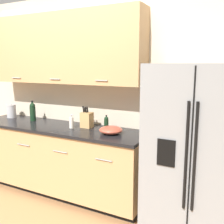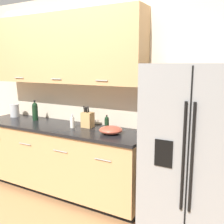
{
  "view_description": "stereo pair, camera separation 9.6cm",
  "coord_description": "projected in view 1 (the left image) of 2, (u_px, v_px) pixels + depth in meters",
  "views": [
    {
      "loc": [
        2.15,
        -1.95,
        1.7
      ],
      "look_at": [
        0.79,
        0.68,
        1.16
      ],
      "focal_mm": 42.0,
      "sensor_mm": 36.0,
      "label": 1
    },
    {
      "loc": [
        2.23,
        -1.91,
        1.7
      ],
      "look_at": [
        0.79,
        0.68,
        1.16
      ],
      "focal_mm": 42.0,
      "sensor_mm": 36.0,
      "label": 2
    }
  ],
  "objects": [
    {
      "name": "oil_bottle",
      "position": [
        106.0,
        123.0,
        3.21
      ],
      "size": [
        0.05,
        0.05,
        0.18
      ],
      "color": "black",
      "rests_on": "counter_unit"
    },
    {
      "name": "counter_unit",
      "position": [
        59.0,
        158.0,
        3.5
      ],
      "size": [
        2.45,
        0.64,
        0.91
      ],
      "color": "black",
      "rests_on": "ground_plane"
    },
    {
      "name": "wine_bottle",
      "position": [
        33.0,
        111.0,
        3.71
      ],
      "size": [
        0.08,
        0.08,
        0.28
      ],
      "color": "black",
      "rests_on": "counter_unit"
    },
    {
      "name": "ground_plane",
      "position": [
        23.0,
        216.0,
        2.98
      ],
      "size": [
        14.0,
        14.0,
        0.0
      ],
      "primitive_type": "plane",
      "color": "#B27F51"
    },
    {
      "name": "refrigerator",
      "position": [
        198.0,
        153.0,
        2.55
      ],
      "size": [
        0.93,
        0.81,
        1.71
      ],
      "color": "gray",
      "rests_on": "ground_plane"
    },
    {
      "name": "knife_block",
      "position": [
        87.0,
        120.0,
        3.31
      ],
      "size": [
        0.14,
        0.12,
        0.27
      ],
      "color": "tan",
      "rests_on": "counter_unit"
    },
    {
      "name": "wall_back",
      "position": [
        70.0,
        80.0,
        3.56
      ],
      "size": [
        10.0,
        0.39,
        2.6
      ],
      "color": "beige",
      "rests_on": "ground_plane"
    },
    {
      "name": "steel_canister",
      "position": [
        11.0,
        111.0,
        3.94
      ],
      "size": [
        0.14,
        0.14,
        0.21
      ],
      "color": "#B7B7BA",
      "rests_on": "counter_unit"
    },
    {
      "name": "soap_dispenser",
      "position": [
        71.0,
        122.0,
        3.28
      ],
      "size": [
        0.06,
        0.05,
        0.18
      ],
      "color": "silver",
      "rests_on": "counter_unit"
    },
    {
      "name": "mixing_bowl",
      "position": [
        111.0,
        130.0,
        3.02
      ],
      "size": [
        0.27,
        0.27,
        0.09
      ],
      "color": "#B24C38",
      "rests_on": "counter_unit"
    }
  ]
}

